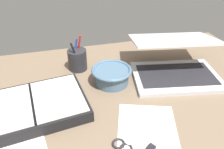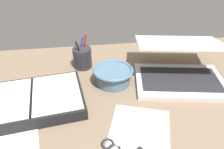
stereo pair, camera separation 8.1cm
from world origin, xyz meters
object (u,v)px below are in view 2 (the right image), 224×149
(pen_cup, at_px, (82,58))
(planner, at_px, (33,101))
(laptop, at_px, (179,67))
(scissors, at_px, (115,143))
(bowl, at_px, (113,75))

(pen_cup, relative_size, planner, 0.40)
(laptop, relative_size, scissors, 3.12)
(laptop, xyz_separation_m, bowl, (-0.27, 0.01, -0.02))
(laptop, distance_m, pen_cup, 0.42)
(bowl, relative_size, scissors, 1.25)
(scissors, bearing_deg, bowl, 46.38)
(pen_cup, distance_m, scissors, 0.46)
(laptop, xyz_separation_m, pen_cup, (-0.39, 0.15, -0.01))
(laptop, xyz_separation_m, planner, (-0.57, -0.09, -0.03))
(planner, bearing_deg, scissors, -45.95)
(pen_cup, height_order, planner, pen_cup)
(bowl, relative_size, pen_cup, 1.06)
(planner, bearing_deg, pen_cup, 45.61)
(planner, height_order, scissors, planner)
(laptop, height_order, planner, laptop)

